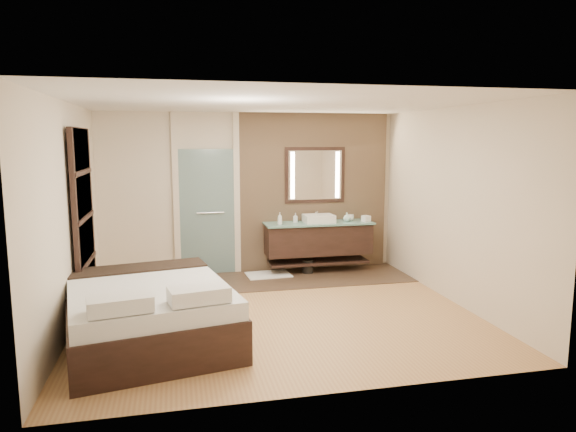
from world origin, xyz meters
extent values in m
plane|color=#AE7949|center=(0.00, 0.00, 0.00)|extent=(5.00, 5.00, 0.00)
cube|color=#3E2C22|center=(0.60, 1.60, 0.01)|extent=(3.80, 1.30, 0.01)
cube|color=tan|center=(1.10, 2.21, 1.35)|extent=(2.60, 0.08, 2.70)
cube|color=black|center=(1.10, 1.92, 0.57)|extent=(1.80, 0.50, 0.50)
cube|color=black|center=(1.10, 1.92, 0.18)|extent=(1.71, 0.45, 0.04)
cube|color=#83C8BB|center=(1.10, 1.90, 0.85)|extent=(1.85, 0.55, 0.03)
cube|color=white|center=(1.10, 1.90, 0.93)|extent=(0.50, 0.38, 0.13)
cylinder|color=silver|center=(1.10, 2.09, 0.95)|extent=(0.03, 0.03, 0.18)
cylinder|color=silver|center=(1.10, 2.05, 1.03)|extent=(0.02, 0.10, 0.02)
cube|color=black|center=(1.10, 2.16, 1.65)|extent=(1.06, 0.03, 0.96)
cube|color=white|center=(1.10, 2.15, 1.65)|extent=(0.94, 0.01, 0.84)
cube|color=#FFE4BF|center=(0.70, 2.14, 1.65)|extent=(0.07, 0.01, 0.80)
cube|color=#FFE4BF|center=(1.50, 2.14, 1.65)|extent=(0.07, 0.01, 0.80)
cube|color=#9DC7C7|center=(-0.75, 2.20, 1.05)|extent=(0.90, 0.05, 2.10)
cylinder|color=silver|center=(-0.70, 2.15, 1.05)|extent=(0.45, 0.03, 0.03)
cube|color=beige|center=(-1.25, 2.21, 1.35)|extent=(0.10, 0.08, 2.70)
cube|color=beige|center=(-0.25, 2.21, 1.35)|extent=(0.10, 0.08, 2.70)
cube|color=black|center=(-2.43, 0.60, 1.20)|extent=(0.06, 1.20, 2.40)
cube|color=beige|center=(-2.41, 0.60, 0.37)|extent=(0.02, 1.06, 0.52)
cube|color=beige|center=(-2.41, 0.60, 0.96)|extent=(0.02, 1.06, 0.52)
cube|color=beige|center=(-2.41, 0.60, 1.54)|extent=(0.02, 1.06, 0.52)
cube|color=beige|center=(-2.41, 0.60, 2.13)|extent=(0.02, 1.06, 0.52)
cube|color=black|center=(-1.59, -0.65, 0.23)|extent=(2.07, 2.41, 0.47)
cube|color=silver|center=(-1.59, -0.65, 0.56)|extent=(2.01, 2.34, 0.19)
cube|color=black|center=(-1.74, 0.13, 0.66)|extent=(1.70, 0.78, 0.04)
cube|color=silver|center=(-1.79, -1.56, 0.74)|extent=(0.63, 0.42, 0.15)
cube|color=silver|center=(-1.06, -1.42, 0.74)|extent=(0.63, 0.42, 0.15)
cube|color=white|center=(0.22, 1.84, 0.02)|extent=(0.75, 0.55, 0.02)
cylinder|color=black|center=(0.90, 1.85, 0.12)|extent=(0.23, 0.23, 0.24)
cube|color=white|center=(1.92, 1.82, 0.92)|extent=(0.15, 0.15, 0.10)
imported|color=white|center=(0.41, 1.82, 0.97)|extent=(0.10, 0.10, 0.20)
imported|color=#B2B2B2|center=(0.71, 1.98, 0.94)|extent=(0.09, 0.09, 0.16)
imported|color=silver|center=(1.60, 1.91, 0.94)|extent=(0.14, 0.14, 0.15)
imported|color=silver|center=(1.69, 1.98, 0.92)|extent=(0.16, 0.16, 0.10)
camera|label=1|loc=(-1.26, -6.36, 2.24)|focal=32.00mm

